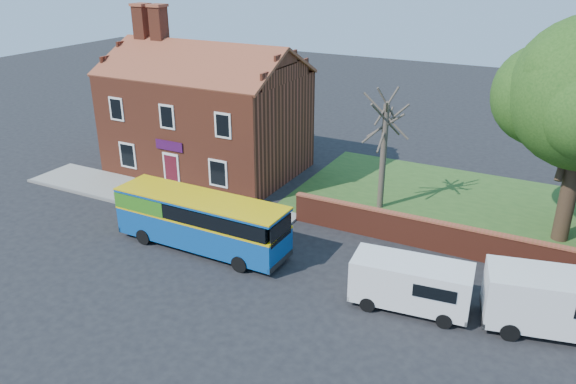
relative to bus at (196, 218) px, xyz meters
The scene contains 10 objects.
ground 2.66m from the bus, 62.08° to the right, with size 120.00×120.00×0.00m, color black.
pavement 7.28m from the bus, 147.26° to the left, with size 18.00×3.50×0.12m, color gray.
kerb 6.53m from the bus, 160.66° to the left, with size 18.00×0.15×0.14m, color slate.
grass_strip 17.94m from the bus, 38.41° to the left, with size 26.00×12.00×0.04m, color #426B28.
shop_building 11.48m from the bus, 122.08° to the left, with size 12.30×8.13×10.50m.
boundary_wall 14.93m from the bus, 20.02° to the left, with size 22.00×0.38×1.60m.
bus is the anchor object (origin of this frame).
van_near 10.92m from the bus, ahead, with size 4.97×2.41×2.11m.
van_far 16.43m from the bus, ahead, with size 5.87×3.36×2.43m.
bare_tree 11.10m from the bus, 53.36° to the left, with size 2.50×2.98×6.68m.
Camera 1 is at (14.52, -18.11, 13.51)m, focal length 35.00 mm.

